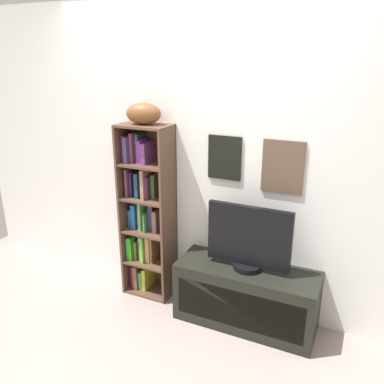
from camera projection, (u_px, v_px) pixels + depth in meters
The scene contains 6 objects.
ground at pixel (129, 379), 2.69m from camera, with size 5.20×5.20×0.04m, color gray.
back_wall at pixel (199, 160), 3.24m from camera, with size 4.80×0.08×2.52m.
bookshelf at pixel (146, 214), 3.46m from camera, with size 0.44×0.28×1.55m.
football at pixel (144, 114), 3.13m from camera, with size 0.29×0.17×0.17m, color brown.
tv_stand at pixel (246, 296), 3.15m from camera, with size 1.12×0.41×0.50m.
television at pixel (249, 239), 2.99m from camera, with size 0.65×0.22×0.52m.
Camera 1 is at (1.29, -1.74, 2.07)m, focal length 36.77 mm.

